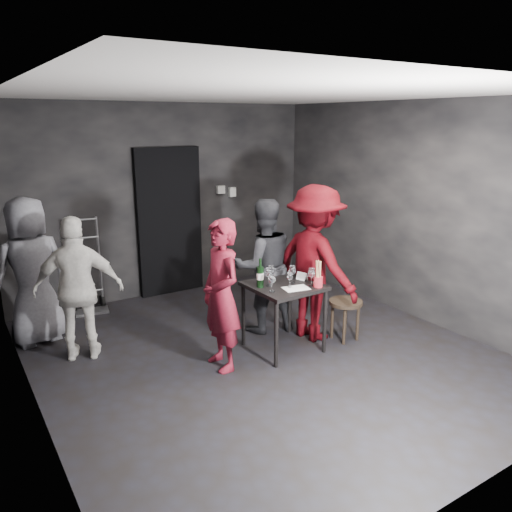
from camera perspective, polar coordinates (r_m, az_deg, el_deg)
floor at (r=5.53m, az=0.83°, el=-11.10°), size 4.50×5.00×0.02m
ceiling at (r=4.96m, az=0.96°, el=18.10°), size 4.50×5.00×0.02m
wall_back at (r=7.26m, az=-10.16°, el=6.26°), size 4.50×0.04×2.70m
wall_front at (r=3.37m, az=25.20°, el=-5.33°), size 4.50×0.04×2.70m
wall_left at (r=4.30m, az=-24.97°, el=-1.07°), size 0.04×5.00×2.70m
wall_right at (r=6.57m, az=17.53°, el=4.87°), size 0.04×5.00×2.70m
doorway at (r=7.25m, az=-9.87°, el=3.86°), size 0.95×0.10×2.10m
wallbox_upper at (r=7.56m, az=-4.06°, el=7.58°), size 0.12×0.06×0.12m
wallbox_lower at (r=7.66m, az=-2.73°, el=7.33°), size 0.10×0.06×0.14m
hand_truck at (r=6.98m, az=-18.55°, el=-4.20°), size 0.42×0.35×1.25m
tasting_table at (r=5.41m, az=3.20°, el=-4.22°), size 0.72×0.72×0.75m
stool at (r=5.81m, az=10.20°, el=-5.85°), size 0.38×0.38×0.47m
server_red at (r=4.97m, az=-3.99°, el=-4.28°), size 0.40×0.59×1.59m
woman_black at (r=5.86m, az=0.83°, el=-0.67°), size 0.91×0.65×1.69m
man_maroon at (r=5.64m, az=6.81°, el=0.74°), size 0.80×1.43×2.10m
bystander_cream at (r=5.48m, az=-19.62°, el=-3.41°), size 1.02×0.75×1.57m
bystander_grey at (r=6.02m, az=-24.37°, el=-0.77°), size 1.00×0.68×1.87m
tasting_mat at (r=5.25m, az=4.60°, el=-3.70°), size 0.30×0.22×0.00m
wine_glass_a at (r=5.11m, az=1.83°, el=-3.00°), size 0.09×0.09×0.21m
wine_glass_b at (r=5.29m, az=1.52°, el=-2.30°), size 0.09×0.09×0.22m
wine_glass_c at (r=5.39m, az=1.75°, el=-2.00°), size 0.09×0.09×0.21m
wine_glass_d at (r=5.25m, az=3.88°, el=-2.67°), size 0.07×0.07×0.18m
wine_glass_e at (r=5.31m, az=6.36°, el=-2.32°), size 0.10×0.10×0.22m
wine_glass_f at (r=5.40m, az=4.17°, el=-2.00°), size 0.09×0.09×0.21m
wine_bottle at (r=5.24m, az=0.48°, el=-2.33°), size 0.08×0.08×0.31m
breadstick_cup at (r=5.29m, az=7.13°, el=-2.08°), size 0.10×0.10×0.31m
reserved_card at (r=5.52m, az=5.18°, el=-2.32°), size 0.10×0.13×0.09m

